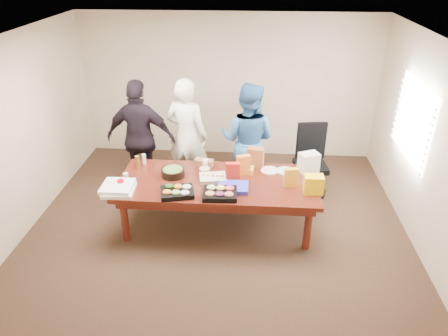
# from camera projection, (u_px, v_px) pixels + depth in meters

# --- Properties ---
(floor) EXTENTS (5.50, 5.00, 0.02)m
(floor) POSITION_uv_depth(u_px,v_px,m) (218.00, 225.00, 6.18)
(floor) COLOR #47301E
(floor) RESTS_ON ground
(ceiling) EXTENTS (5.50, 5.00, 0.02)m
(ceiling) POSITION_uv_depth(u_px,v_px,m) (216.00, 38.00, 4.91)
(ceiling) COLOR white
(ceiling) RESTS_ON wall_back
(wall_back) EXTENTS (5.50, 0.04, 2.70)m
(wall_back) POSITION_uv_depth(u_px,v_px,m) (229.00, 87.00, 7.75)
(wall_back) COLOR beige
(wall_back) RESTS_ON floor
(wall_front) EXTENTS (5.50, 0.04, 2.70)m
(wall_front) POSITION_uv_depth(u_px,v_px,m) (191.00, 270.00, 3.34)
(wall_front) COLOR beige
(wall_front) RESTS_ON floor
(wall_left) EXTENTS (0.04, 5.00, 2.70)m
(wall_left) POSITION_uv_depth(u_px,v_px,m) (20.00, 136.00, 5.72)
(wall_left) COLOR beige
(wall_left) RESTS_ON floor
(wall_right) EXTENTS (0.04, 5.00, 2.70)m
(wall_right) POSITION_uv_depth(u_px,v_px,m) (428.00, 149.00, 5.37)
(wall_right) COLOR beige
(wall_right) RESTS_ON floor
(window_panel) EXTENTS (0.03, 1.40, 1.10)m
(window_panel) POSITION_uv_depth(u_px,v_px,m) (413.00, 121.00, 5.83)
(window_panel) COLOR white
(window_panel) RESTS_ON wall_right
(window_blinds) EXTENTS (0.04, 1.36, 1.00)m
(window_blinds) POSITION_uv_depth(u_px,v_px,m) (410.00, 121.00, 5.83)
(window_blinds) COLOR beige
(window_blinds) RESTS_ON wall_right
(conference_table) EXTENTS (2.80, 1.20, 0.75)m
(conference_table) POSITION_uv_depth(u_px,v_px,m) (218.00, 203.00, 6.00)
(conference_table) COLOR #4C1C0F
(conference_table) RESTS_ON floor
(office_chair) EXTENTS (0.65, 0.65, 1.13)m
(office_chair) POSITION_uv_depth(u_px,v_px,m) (311.00, 164.00, 6.70)
(office_chair) COLOR black
(office_chair) RESTS_ON floor
(person_center) EXTENTS (0.81, 0.64, 1.93)m
(person_center) POSITION_uv_depth(u_px,v_px,m) (187.00, 136.00, 6.67)
(person_center) COLOR white
(person_center) RESTS_ON floor
(person_right) EXTENTS (1.08, 0.95, 1.88)m
(person_right) POSITION_uv_depth(u_px,v_px,m) (248.00, 140.00, 6.61)
(person_right) COLOR #2E629F
(person_right) RESTS_ON floor
(person_left) EXTENTS (1.15, 0.55, 1.91)m
(person_left) POSITION_uv_depth(u_px,v_px,m) (141.00, 138.00, 6.63)
(person_left) COLOR black
(person_left) RESTS_ON floor
(veggie_tray) EXTENTS (0.50, 0.43, 0.07)m
(veggie_tray) POSITION_uv_depth(u_px,v_px,m) (177.00, 192.00, 5.50)
(veggie_tray) COLOR black
(veggie_tray) RESTS_ON conference_table
(fruit_tray) EXTENTS (0.46, 0.37, 0.07)m
(fruit_tray) POSITION_uv_depth(u_px,v_px,m) (220.00, 194.00, 5.46)
(fruit_tray) COLOR black
(fruit_tray) RESTS_ON conference_table
(sheet_cake) EXTENTS (0.41, 0.33, 0.06)m
(sheet_cake) POSITION_uv_depth(u_px,v_px,m) (213.00, 178.00, 5.84)
(sheet_cake) COLOR silver
(sheet_cake) RESTS_ON conference_table
(salad_bowl) EXTENTS (0.36, 0.36, 0.11)m
(salad_bowl) POSITION_uv_depth(u_px,v_px,m) (173.00, 172.00, 5.94)
(salad_bowl) COLOR black
(salad_bowl) RESTS_ON conference_table
(chip_bag_blue) EXTENTS (0.42, 0.32, 0.06)m
(chip_bag_blue) POSITION_uv_depth(u_px,v_px,m) (233.00, 187.00, 5.61)
(chip_bag_blue) COLOR #3138C9
(chip_bag_blue) RESTS_ON conference_table
(chip_bag_red) EXTENTS (0.20, 0.09, 0.29)m
(chip_bag_red) POSITION_uv_depth(u_px,v_px,m) (233.00, 172.00, 5.76)
(chip_bag_red) COLOR red
(chip_bag_red) RESTS_ON conference_table
(chip_bag_yellow) EXTENTS (0.19, 0.10, 0.28)m
(chip_bag_yellow) POSITION_uv_depth(u_px,v_px,m) (291.00, 178.00, 5.63)
(chip_bag_yellow) COLOR gold
(chip_bag_yellow) RESTS_ON conference_table
(chip_bag_orange) EXTENTS (0.21, 0.14, 0.30)m
(chip_bag_orange) POSITION_uv_depth(u_px,v_px,m) (243.00, 165.00, 5.93)
(chip_bag_orange) COLOR orange
(chip_bag_orange) RESTS_ON conference_table
(mayo_jar) EXTENTS (0.09, 0.09, 0.13)m
(mayo_jar) POSITION_uv_depth(u_px,v_px,m) (206.00, 164.00, 6.15)
(mayo_jar) COLOR white
(mayo_jar) RESTS_ON conference_table
(mustard_bottle) EXTENTS (0.06, 0.06, 0.15)m
(mustard_bottle) POSITION_uv_depth(u_px,v_px,m) (241.00, 163.00, 6.14)
(mustard_bottle) COLOR yellow
(mustard_bottle) RESTS_ON conference_table
(dressing_bottle) EXTENTS (0.08, 0.08, 0.20)m
(dressing_bottle) POSITION_uv_depth(u_px,v_px,m) (138.00, 162.00, 6.14)
(dressing_bottle) COLOR brown
(dressing_bottle) RESTS_ON conference_table
(ranch_bottle) EXTENTS (0.06, 0.06, 0.17)m
(ranch_bottle) POSITION_uv_depth(u_px,v_px,m) (144.00, 159.00, 6.24)
(ranch_bottle) COLOR silver
(ranch_bottle) RESTS_ON conference_table
(banana_bunch) EXTENTS (0.29, 0.20, 0.09)m
(banana_bunch) POSITION_uv_depth(u_px,v_px,m) (244.00, 170.00, 6.03)
(banana_bunch) COLOR gold
(banana_bunch) RESTS_ON conference_table
(bread_loaf) EXTENTS (0.29, 0.18, 0.11)m
(bread_loaf) POSITION_uv_depth(u_px,v_px,m) (204.00, 163.00, 6.21)
(bread_loaf) COLOR #95593C
(bread_loaf) RESTS_ON conference_table
(kraft_bag) EXTENTS (0.26, 0.18, 0.31)m
(kraft_bag) POSITION_uv_depth(u_px,v_px,m) (256.00, 158.00, 6.14)
(kraft_bag) COLOR brown
(kraft_bag) RESTS_ON conference_table
(red_cup) EXTENTS (0.10, 0.10, 0.12)m
(red_cup) POSITION_uv_depth(u_px,v_px,m) (121.00, 184.00, 5.63)
(red_cup) COLOR #C6000A
(red_cup) RESTS_ON conference_table
(clear_cup_a) EXTENTS (0.09, 0.09, 0.12)m
(clear_cup_a) POSITION_uv_depth(u_px,v_px,m) (121.00, 183.00, 5.65)
(clear_cup_a) COLOR white
(clear_cup_a) RESTS_ON conference_table
(clear_cup_b) EXTENTS (0.08, 0.08, 0.10)m
(clear_cup_b) POSITION_uv_depth(u_px,v_px,m) (126.00, 176.00, 5.85)
(clear_cup_b) COLOR silver
(clear_cup_b) RESTS_ON conference_table
(pizza_box_lower) EXTENTS (0.44, 0.44, 0.05)m
(pizza_box_lower) POSITION_uv_depth(u_px,v_px,m) (119.00, 190.00, 5.56)
(pizza_box_lower) COLOR white
(pizza_box_lower) RESTS_ON conference_table
(pizza_box_upper) EXTENTS (0.41, 0.41, 0.05)m
(pizza_box_upper) POSITION_uv_depth(u_px,v_px,m) (117.00, 186.00, 5.56)
(pizza_box_upper) COLOR white
(pizza_box_upper) RESTS_ON pizza_box_lower
(plate_a) EXTENTS (0.34, 0.34, 0.02)m
(plate_a) POSITION_uv_depth(u_px,v_px,m) (270.00, 170.00, 6.09)
(plate_a) COLOR silver
(plate_a) RESTS_ON conference_table
(plate_b) EXTENTS (0.30, 0.30, 0.02)m
(plate_b) POSITION_uv_depth(u_px,v_px,m) (285.00, 171.00, 6.07)
(plate_b) COLOR white
(plate_b) RESTS_ON conference_table
(dip_bowl_a) EXTENTS (0.20, 0.20, 0.07)m
(dip_bowl_a) POSITION_uv_depth(u_px,v_px,m) (246.00, 170.00, 6.06)
(dip_bowl_a) COLOR beige
(dip_bowl_a) RESTS_ON conference_table
(dip_bowl_b) EXTENTS (0.19, 0.19, 0.06)m
(dip_bowl_b) POSITION_uv_depth(u_px,v_px,m) (205.00, 170.00, 6.05)
(dip_bowl_b) COLOR beige
(dip_bowl_b) RESTS_ON conference_table
(grocery_bag_white) EXTENTS (0.33, 0.29, 0.29)m
(grocery_bag_white) POSITION_uv_depth(u_px,v_px,m) (309.00, 162.00, 6.01)
(grocery_bag_white) COLOR silver
(grocery_bag_white) RESTS_ON conference_table
(grocery_bag_yellow) EXTENTS (0.26, 0.18, 0.25)m
(grocery_bag_yellow) POSITION_uv_depth(u_px,v_px,m) (313.00, 184.00, 5.49)
(grocery_bag_yellow) COLOR yellow
(grocery_bag_yellow) RESTS_ON conference_table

